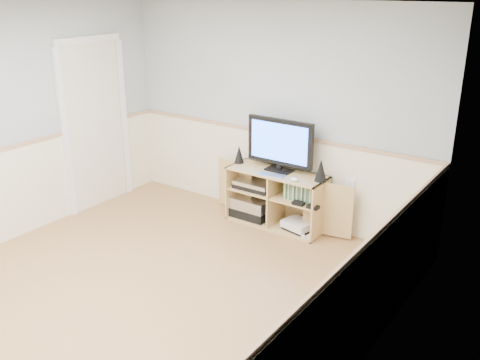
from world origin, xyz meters
name	(u,v)px	position (x,y,z in m)	size (l,w,h in m)	color
room	(137,164)	(-0.06, 0.12, 1.22)	(4.04, 4.54, 2.54)	tan
media_cabinet	(279,197)	(0.21, 2.06, 0.33)	(1.80, 0.43, 0.65)	tan
monitor	(280,143)	(0.21, 2.05, 0.97)	(0.82, 0.18, 0.60)	black
speaker_left	(239,154)	(-0.33, 2.02, 0.76)	(0.11, 0.11, 0.21)	black
speaker_right	(321,170)	(0.74, 2.02, 0.77)	(0.13, 0.13, 0.24)	black
keyboard	(271,175)	(0.22, 1.86, 0.66)	(0.30, 0.12, 0.01)	silver
mouse	(294,179)	(0.51, 1.86, 0.67)	(0.10, 0.06, 0.04)	white
av_components	(254,201)	(-0.10, 2.00, 0.22)	(0.53, 0.34, 0.47)	black
game_consoles	(298,225)	(0.51, 1.99, 0.07)	(0.46, 0.32, 0.11)	white
game_cases	(300,192)	(0.52, 1.98, 0.48)	(0.34, 0.14, 0.19)	#3F8C3F
wall_outlet	(350,184)	(1.00, 2.23, 0.60)	(0.12, 0.03, 0.12)	white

